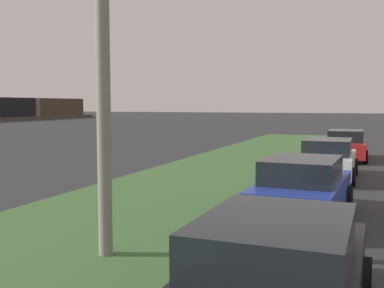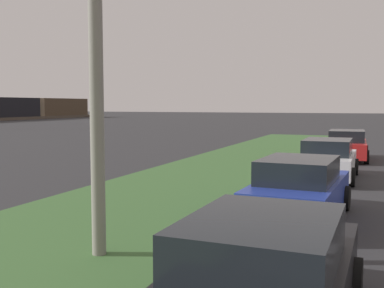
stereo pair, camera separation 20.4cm
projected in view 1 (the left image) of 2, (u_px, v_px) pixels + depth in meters
grass_median at (140, 211)px, 11.59m from camera, size 60.00×6.00×0.12m
parked_car_black at (278, 278)px, 5.36m from camera, size 4.33×2.07×1.47m
parked_car_blue at (303, 189)px, 11.00m from camera, size 4.38×2.18×1.47m
parked_car_white at (328, 159)px, 16.91m from camera, size 4.30×2.02×1.47m
parked_car_red at (345, 145)px, 22.74m from camera, size 4.36×2.14×1.47m
streetlight at (120, 1)px, 7.54m from camera, size 0.55×2.87×7.50m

